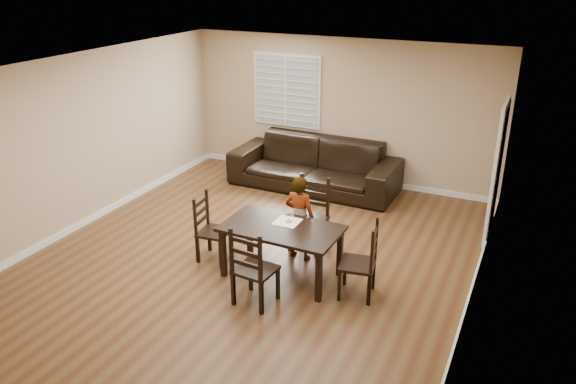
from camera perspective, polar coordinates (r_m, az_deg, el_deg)
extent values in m
plane|color=brown|center=(8.17, -3.45, -6.57)|extent=(7.00, 7.00, 0.00)
cube|color=tan|center=(10.68, 5.37, 8.19)|extent=(6.00, 0.04, 2.70)
cube|color=tan|center=(5.13, -22.90, -10.05)|extent=(6.00, 0.04, 2.70)
cube|color=tan|center=(9.36, -20.11, 4.87)|extent=(0.04, 7.00, 2.70)
cube|color=tan|center=(6.80, 19.16, -1.43)|extent=(0.04, 7.00, 2.70)
cube|color=white|center=(7.26, -3.95, 12.41)|extent=(6.00, 7.00, 0.04)
cube|color=white|center=(10.97, -0.15, 10.28)|extent=(1.40, 0.08, 1.40)
cube|color=white|center=(8.97, 20.46, 1.88)|extent=(0.06, 0.94, 2.05)
cylinder|color=#332114|center=(8.71, 19.99, 0.83)|extent=(0.06, 0.06, 0.02)
cube|color=white|center=(11.05, 5.10, 1.63)|extent=(6.00, 0.03, 0.10)
cube|color=white|center=(9.80, -19.05, -2.39)|extent=(0.03, 7.00, 0.10)
cube|color=white|center=(7.39, 17.77, -10.67)|extent=(0.03, 7.00, 0.10)
cube|color=black|center=(7.38, -0.67, -3.72)|extent=(1.57, 0.91, 0.04)
cube|color=black|center=(7.58, -6.61, -6.20)|extent=(0.07, 0.07, 0.68)
cube|color=black|center=(7.01, 3.14, -8.65)|extent=(0.07, 0.07, 0.68)
cube|color=black|center=(8.12, -3.90, -4.06)|extent=(0.07, 0.07, 0.68)
cube|color=black|center=(7.59, 5.29, -6.13)|extent=(0.07, 0.07, 0.68)
cube|color=black|center=(8.19, 2.11, -2.82)|extent=(0.50, 0.47, 0.04)
cube|color=black|center=(8.33, 2.70, -1.80)|extent=(0.49, 0.06, 1.08)
cube|color=black|center=(8.22, 0.18, -4.59)|extent=(0.04, 0.04, 0.44)
cube|color=black|center=(8.06, 2.88, -5.19)|extent=(0.04, 0.04, 0.44)
cube|color=black|center=(8.54, 1.34, -3.53)|extent=(0.04, 0.04, 0.44)
cube|color=black|center=(8.39, 3.95, -4.08)|extent=(0.04, 0.04, 0.44)
cube|color=black|center=(6.95, -3.33, -7.89)|extent=(0.51, 0.48, 0.04)
cube|color=black|center=(6.77, -4.28, -8.08)|extent=(0.48, 0.09, 1.05)
cube|color=black|center=(7.11, -1.04, -9.31)|extent=(0.05, 0.05, 0.43)
cube|color=black|center=(7.30, -3.82, -8.44)|extent=(0.05, 0.05, 0.43)
cube|color=black|center=(6.84, -2.71, -10.74)|extent=(0.05, 0.05, 0.43)
cube|color=black|center=(7.04, -5.56, -9.78)|extent=(0.05, 0.05, 0.43)
cube|color=black|center=(8.00, -7.51, -4.06)|extent=(0.45, 0.48, 0.04)
cube|color=black|center=(8.04, -8.71, -3.43)|extent=(0.09, 0.44, 0.97)
cube|color=black|center=(7.88, -6.87, -6.24)|extent=(0.04, 0.04, 0.40)
cube|color=black|center=(8.18, -5.76, -5.05)|extent=(0.04, 0.04, 0.40)
cube|color=black|center=(8.02, -9.14, -5.83)|extent=(0.04, 0.04, 0.40)
cube|color=black|center=(8.32, -7.96, -4.68)|extent=(0.04, 0.04, 0.40)
cube|color=black|center=(7.14, 7.06, -7.30)|extent=(0.50, 0.52, 0.04)
cube|color=black|center=(7.08, 8.64, -6.98)|extent=(0.11, 0.46, 1.02)
cube|color=black|center=(7.45, 5.82, -7.93)|extent=(0.05, 0.05, 0.42)
cube|color=black|center=(7.11, 5.24, -9.49)|extent=(0.05, 0.05, 0.42)
cube|color=black|center=(7.40, 8.64, -8.26)|extent=(0.05, 0.05, 0.42)
cube|color=black|center=(7.07, 8.20, -9.86)|extent=(0.05, 0.05, 0.42)
imported|color=gray|center=(7.87, 1.19, -2.64)|extent=(0.47, 0.33, 1.25)
cube|color=white|center=(7.51, -0.06, -3.03)|extent=(0.33, 0.33, 0.00)
torus|color=#D0854A|center=(7.49, 0.07, -2.95)|extent=(0.09, 0.09, 0.03)
torus|color=white|center=(7.49, 0.07, -2.88)|extent=(0.08, 0.08, 0.02)
imported|color=black|center=(10.45, 2.67, 2.81)|extent=(3.12, 1.26, 0.91)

